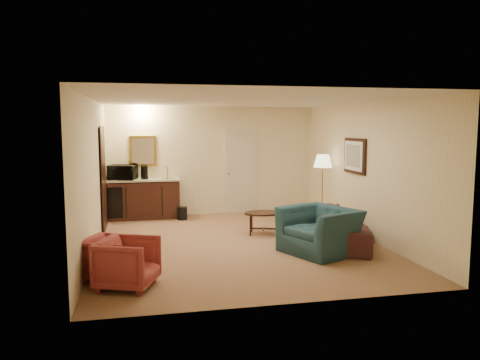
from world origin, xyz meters
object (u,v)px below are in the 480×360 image
at_px(sofa, 347,221).
at_px(coffee_maker, 144,173).
at_px(teal_armchair, 320,223).
at_px(floor_lamp, 322,189).
at_px(wetbar_cabinet, 144,199).
at_px(rose_chair_far, 110,256).
at_px(microwave, 122,171).
at_px(rose_chair_near, 128,261).
at_px(coffee_table, 264,223).
at_px(waste_bin, 182,213).

height_order(sofa, coffee_maker, coffee_maker).
bearing_deg(teal_armchair, floor_lamp, 132.90).
xyz_separation_m(wetbar_cabinet, rose_chair_far, (-0.50, -4.32, -0.12)).
height_order(wetbar_cabinet, teal_armchair, teal_armchair).
bearing_deg(rose_chair_far, sofa, -50.49).
bearing_deg(rose_chair_far, microwave, 23.09).
relative_size(wetbar_cabinet, rose_chair_far, 2.44).
bearing_deg(coffee_maker, wetbar_cabinet, 147.66).
relative_size(rose_chair_far, microwave, 1.11).
distance_m(rose_chair_far, floor_lamp, 5.30).
bearing_deg(rose_chair_far, wetbar_cabinet, 16.89).
bearing_deg(sofa, rose_chair_near, 136.47).
xyz_separation_m(sofa, rose_chair_near, (-3.85, -1.58, -0.04)).
relative_size(rose_chair_far, coffee_maker, 2.21).
bearing_deg(sofa, coffee_table, 76.41).
distance_m(waste_bin, microwave, 1.67).
relative_size(rose_chair_near, floor_lamp, 0.48).
bearing_deg(teal_armchair, microwave, -161.57).
height_order(rose_chair_near, rose_chair_far, rose_chair_near).
xyz_separation_m(teal_armchair, rose_chair_near, (-3.13, -1.09, -0.15)).
bearing_deg(teal_armchair, waste_bin, -172.67).
distance_m(rose_chair_near, coffee_maker, 4.77).
distance_m(teal_armchair, rose_chair_near, 3.32).
xyz_separation_m(floor_lamp, coffee_maker, (-3.83, 1.31, 0.31)).
height_order(coffee_table, microwave, microwave).
height_order(rose_chair_far, waste_bin, rose_chair_far).
xyz_separation_m(coffee_table, waste_bin, (-1.46, 1.81, -0.08)).
relative_size(wetbar_cabinet, microwave, 2.71).
bearing_deg(floor_lamp, rose_chair_far, -145.41).
xyz_separation_m(sofa, coffee_maker, (-3.58, 3.14, 0.66)).
relative_size(teal_armchair, floor_lamp, 0.77).
bearing_deg(coffee_maker, rose_chair_far, -109.92).
relative_size(sofa, rose_chair_near, 2.86).
relative_size(teal_armchair, waste_bin, 4.04).
height_order(waste_bin, coffee_maker, coffee_maker).
bearing_deg(floor_lamp, teal_armchair, -112.73).
bearing_deg(coffee_maker, coffee_table, -56.07).
distance_m(wetbar_cabinet, teal_armchair, 4.63).
xyz_separation_m(rose_chair_far, waste_bin, (1.34, 3.99, -0.19)).
height_order(teal_armchair, microwave, microwave).
height_order(coffee_table, waste_bin, coffee_table).
distance_m(wetbar_cabinet, microwave, 0.81).
bearing_deg(waste_bin, teal_armchair, -58.30).
distance_m(wetbar_cabinet, coffee_table, 3.15).
relative_size(microwave, coffee_maker, 1.99).
relative_size(rose_chair_far, waste_bin, 2.31).
bearing_deg(coffee_table, floor_lamp, 27.88).
xyz_separation_m(rose_chair_near, coffee_table, (2.55, 2.58, -0.14)).
bearing_deg(teal_armchair, rose_chair_far, -102.81).
bearing_deg(coffee_table, rose_chair_far, -142.11).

